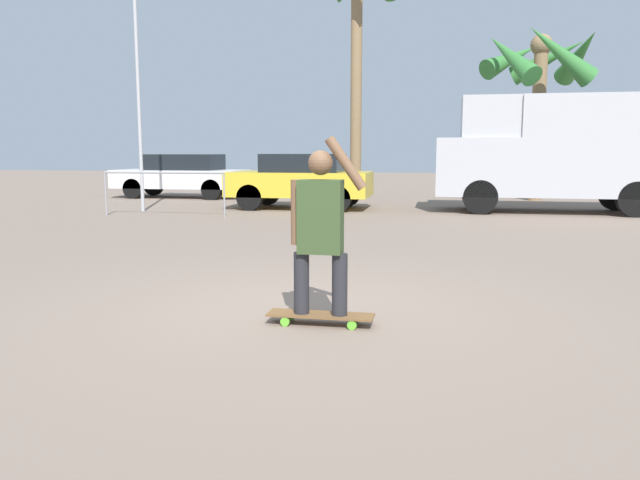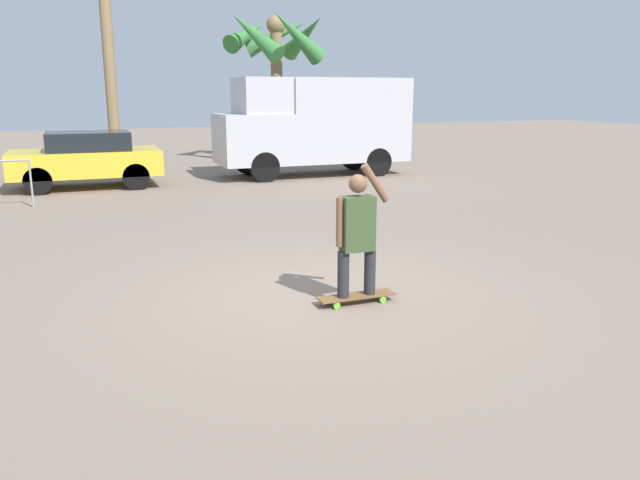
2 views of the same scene
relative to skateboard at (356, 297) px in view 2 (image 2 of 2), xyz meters
name	(u,v)px [view 2 (image 2 of 2)]	position (x,y,z in m)	size (l,w,h in m)	color
ground_plane	(323,294)	(-0.24, 0.47, -0.08)	(80.00, 80.00, 0.00)	gray
skateboard	(356,297)	(0.00, 0.00, 0.00)	(0.97, 0.26, 0.10)	brown
person_skateboarder	(357,229)	(0.00, 0.00, 0.84)	(0.68, 0.22, 1.60)	#28282D
camper_van	(316,123)	(3.89, 11.45, 1.52)	(5.79, 2.01, 2.92)	black
parked_car_yellow	(87,158)	(-2.75, 11.26, 0.71)	(3.81, 1.93, 1.49)	black
palm_tree_near_van	(276,43)	(3.95, 15.54, 4.13)	(3.65, 3.75, 5.36)	#8E704C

